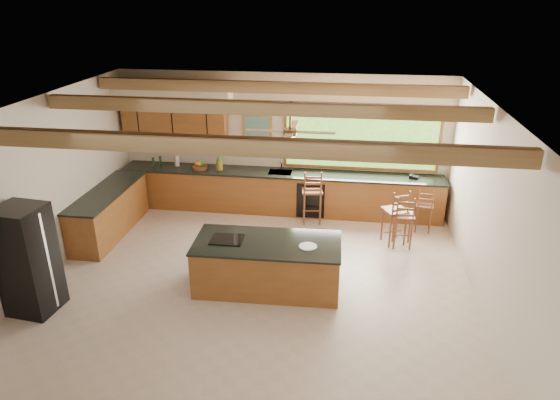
# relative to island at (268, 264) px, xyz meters

# --- Properties ---
(ground) EXTENTS (7.20, 7.20, 0.00)m
(ground) POSITION_rel_island_xyz_m (-0.22, 0.17, -0.42)
(ground) COLOR beige
(ground) RESTS_ON ground
(room_shell) EXTENTS (7.27, 6.54, 3.02)m
(room_shell) POSITION_rel_island_xyz_m (-0.39, 0.82, 1.80)
(room_shell) COLOR beige
(room_shell) RESTS_ON ground
(counter_run) EXTENTS (7.12, 3.10, 1.28)m
(counter_run) POSITION_rel_island_xyz_m (-1.04, 2.69, 0.05)
(counter_run) COLOR brown
(counter_run) RESTS_ON ground
(island) EXTENTS (2.41, 1.19, 0.85)m
(island) POSITION_rel_island_xyz_m (0.00, 0.00, 0.00)
(island) COLOR brown
(island) RESTS_ON ground
(refrigerator) EXTENTS (0.73, 0.72, 1.72)m
(refrigerator) POSITION_rel_island_xyz_m (-3.44, -1.13, 0.44)
(refrigerator) COLOR black
(refrigerator) RESTS_ON ground
(bar_stool_a) EXTENTS (0.48, 0.48, 1.18)m
(bar_stool_a) POSITION_rel_island_xyz_m (0.52, 2.56, 0.28)
(bar_stool_a) COLOR brown
(bar_stool_a) RESTS_ON ground
(bar_stool_b) EXTENTS (0.54, 0.55, 1.14)m
(bar_stool_b) POSITION_rel_island_xyz_m (2.17, 1.83, 0.26)
(bar_stool_b) COLOR brown
(bar_stool_b) RESTS_ON ground
(bar_stool_c) EXTENTS (0.38, 0.38, 0.94)m
(bar_stool_c) POSITION_rel_island_xyz_m (2.81, 2.46, 0.14)
(bar_stool_c) COLOR brown
(bar_stool_c) RESTS_ON ground
(bar_stool_d) EXTENTS (0.38, 0.38, 1.07)m
(bar_stool_d) POSITION_rel_island_xyz_m (2.33, 1.71, 0.22)
(bar_stool_d) COLOR brown
(bar_stool_d) RESTS_ON ground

